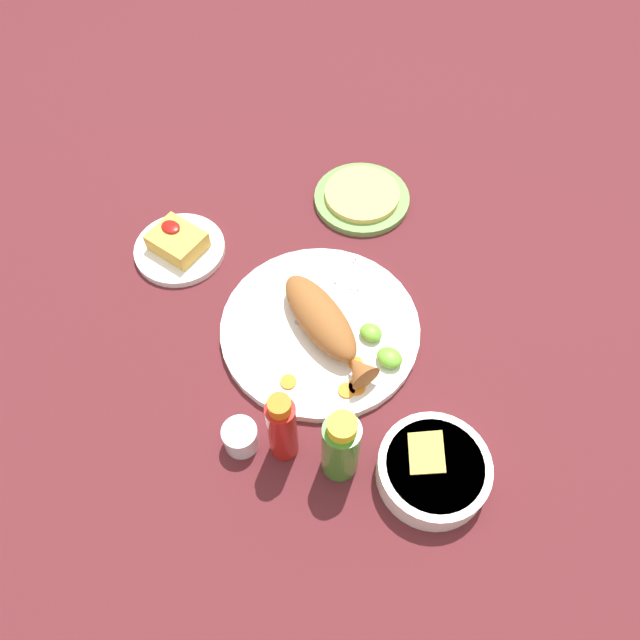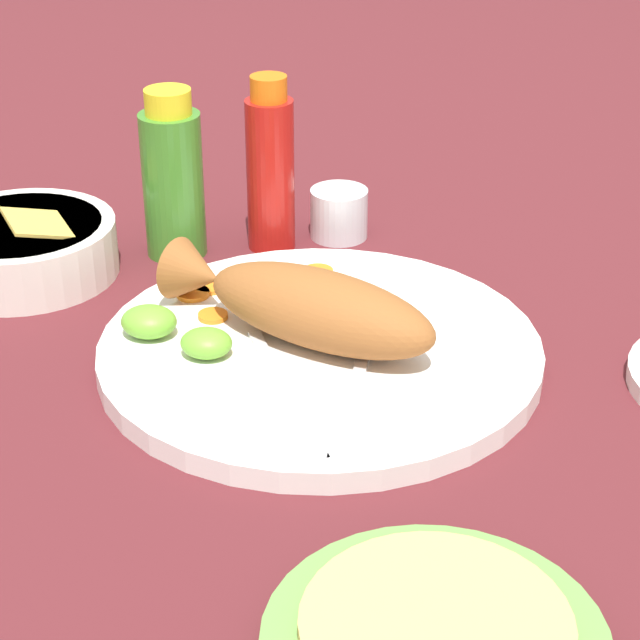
{
  "view_description": "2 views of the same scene",
  "coord_description": "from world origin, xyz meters",
  "px_view_note": "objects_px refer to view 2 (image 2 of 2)",
  "views": [
    {
      "loc": [
        -0.34,
        0.48,
        0.95
      ],
      "look_at": [
        0.0,
        0.0,
        0.04
      ],
      "focal_mm": 35.0,
      "sensor_mm": 36.0,
      "label": 1
    },
    {
      "loc": [
        0.12,
        -0.79,
        0.47
      ],
      "look_at": [
        0.0,
        0.0,
        0.04
      ],
      "focal_mm": 65.0,
      "sensor_mm": 36.0,
      "label": 2
    }
  ],
  "objects_px": {
    "main_plate": "(320,352)",
    "fork_near": "(353,400)",
    "hot_sauce_bottle_green": "(173,178)",
    "fried_fish": "(304,305)",
    "hot_sauce_bottle_red": "(270,169)",
    "guacamole_bowl": "(22,245)",
    "salt_cup": "(339,216)",
    "fork_far": "(287,400)"
  },
  "relations": [
    {
      "from": "hot_sauce_bottle_red",
      "to": "hot_sauce_bottle_green",
      "type": "relative_size",
      "value": 1.05
    },
    {
      "from": "fork_near",
      "to": "fork_far",
      "type": "distance_m",
      "value": 0.05
    },
    {
      "from": "salt_cup",
      "to": "guacamole_bowl",
      "type": "relative_size",
      "value": 0.33
    },
    {
      "from": "fork_near",
      "to": "hot_sauce_bottle_green",
      "type": "relative_size",
      "value": 1.15
    },
    {
      "from": "hot_sauce_bottle_red",
      "to": "hot_sauce_bottle_green",
      "type": "bearing_deg",
      "value": -162.13
    },
    {
      "from": "fork_near",
      "to": "hot_sauce_bottle_red",
      "type": "xyz_separation_m",
      "value": [
        -0.12,
        0.29,
        0.06
      ]
    },
    {
      "from": "main_plate",
      "to": "salt_cup",
      "type": "bearing_deg",
      "value": 94.55
    },
    {
      "from": "fried_fish",
      "to": "fork_far",
      "type": "distance_m",
      "value": 0.1
    },
    {
      "from": "salt_cup",
      "to": "guacamole_bowl",
      "type": "xyz_separation_m",
      "value": [
        -0.27,
        -0.13,
        0.01
      ]
    },
    {
      "from": "main_plate",
      "to": "fork_far",
      "type": "relative_size",
      "value": 2.04
    },
    {
      "from": "fork_far",
      "to": "hot_sauce_bottle_green",
      "type": "bearing_deg",
      "value": -175.27
    },
    {
      "from": "fried_fish",
      "to": "guacamole_bowl",
      "type": "xyz_separation_m",
      "value": [
        -0.28,
        0.11,
        -0.02
      ]
    },
    {
      "from": "fork_near",
      "to": "hot_sauce_bottle_red",
      "type": "relative_size",
      "value": 1.1
    },
    {
      "from": "fried_fish",
      "to": "hot_sauce_bottle_red",
      "type": "distance_m",
      "value": 0.22
    },
    {
      "from": "main_plate",
      "to": "fried_fish",
      "type": "height_order",
      "value": "fried_fish"
    },
    {
      "from": "hot_sauce_bottle_red",
      "to": "hot_sauce_bottle_green",
      "type": "height_order",
      "value": "hot_sauce_bottle_red"
    },
    {
      "from": "fried_fish",
      "to": "fork_far",
      "type": "height_order",
      "value": "fried_fish"
    },
    {
      "from": "salt_cup",
      "to": "fork_far",
      "type": "bearing_deg",
      "value": -88.34
    },
    {
      "from": "fork_near",
      "to": "hot_sauce_bottle_green",
      "type": "distance_m",
      "value": 0.34
    },
    {
      "from": "fork_near",
      "to": "hot_sauce_bottle_red",
      "type": "distance_m",
      "value": 0.32
    },
    {
      "from": "main_plate",
      "to": "guacamole_bowl",
      "type": "bearing_deg",
      "value": 158.36
    },
    {
      "from": "hot_sauce_bottle_red",
      "to": "salt_cup",
      "type": "relative_size",
      "value": 2.99
    },
    {
      "from": "main_plate",
      "to": "guacamole_bowl",
      "type": "distance_m",
      "value": 0.32
    },
    {
      "from": "main_plate",
      "to": "fork_far",
      "type": "height_order",
      "value": "fork_far"
    },
    {
      "from": "main_plate",
      "to": "guacamole_bowl",
      "type": "relative_size",
      "value": 2.05
    },
    {
      "from": "main_plate",
      "to": "hot_sauce_bottle_red",
      "type": "height_order",
      "value": "hot_sauce_bottle_red"
    },
    {
      "from": "salt_cup",
      "to": "fried_fish",
      "type": "bearing_deg",
      "value": -88.63
    },
    {
      "from": "fork_near",
      "to": "main_plate",
      "type": "bearing_deg",
      "value": -156.29
    },
    {
      "from": "hot_sauce_bottle_green",
      "to": "salt_cup",
      "type": "height_order",
      "value": "hot_sauce_bottle_green"
    },
    {
      "from": "hot_sauce_bottle_green",
      "to": "hot_sauce_bottle_red",
      "type": "bearing_deg",
      "value": 17.87
    },
    {
      "from": "fork_far",
      "to": "guacamole_bowl",
      "type": "xyz_separation_m",
      "value": [
        -0.28,
        0.21,
        0.01
      ]
    },
    {
      "from": "fried_fish",
      "to": "hot_sauce_bottle_red",
      "type": "xyz_separation_m",
      "value": [
        -0.07,
        0.21,
        0.03
      ]
    },
    {
      "from": "main_plate",
      "to": "hot_sauce_bottle_red",
      "type": "distance_m",
      "value": 0.24
    },
    {
      "from": "hot_sauce_bottle_red",
      "to": "guacamole_bowl",
      "type": "xyz_separation_m",
      "value": [
        -0.21,
        -0.09,
        -0.05
      ]
    },
    {
      "from": "fork_near",
      "to": "hot_sauce_bottle_red",
      "type": "bearing_deg",
      "value": -158.76
    },
    {
      "from": "fork_far",
      "to": "salt_cup",
      "type": "xyz_separation_m",
      "value": [
        -0.01,
        0.34,
        0.0
      ]
    },
    {
      "from": "fork_far",
      "to": "hot_sauce_bottle_red",
      "type": "distance_m",
      "value": 0.32
    },
    {
      "from": "main_plate",
      "to": "fried_fish",
      "type": "xyz_separation_m",
      "value": [
        -0.01,
        0.01,
        0.04
      ]
    },
    {
      "from": "main_plate",
      "to": "hot_sauce_bottle_red",
      "type": "xyz_separation_m",
      "value": [
        -0.08,
        0.21,
        0.07
      ]
    },
    {
      "from": "hot_sauce_bottle_green",
      "to": "guacamole_bowl",
      "type": "bearing_deg",
      "value": -152.21
    },
    {
      "from": "main_plate",
      "to": "fork_near",
      "type": "xyz_separation_m",
      "value": [
        0.04,
        -0.08,
        0.01
      ]
    },
    {
      "from": "salt_cup",
      "to": "guacamole_bowl",
      "type": "height_order",
      "value": "guacamole_bowl"
    }
  ]
}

